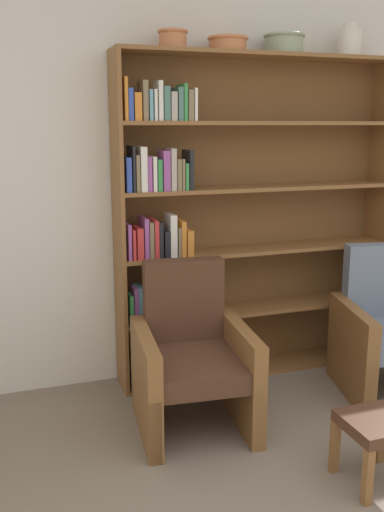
{
  "coord_description": "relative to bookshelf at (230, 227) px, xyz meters",
  "views": [
    {
      "loc": [
        -1.59,
        -1.21,
        1.73
      ],
      "look_at": [
        -0.5,
        1.97,
        0.95
      ],
      "focal_mm": 40.0,
      "sensor_mm": 36.0,
      "label": 1
    }
  ],
  "objects": [
    {
      "name": "bowl_olive",
      "position": [
        -0.04,
        -0.02,
        1.17
      ],
      "size": [
        0.26,
        0.26,
        0.09
      ],
      "color": "#C67547",
      "rests_on": "bookshelf"
    },
    {
      "name": "bowl_cream",
      "position": [
        -0.4,
        -0.02,
        1.18
      ],
      "size": [
        0.19,
        0.19,
        0.11
      ],
      "color": "#C67547",
      "rests_on": "bookshelf"
    },
    {
      "name": "armchair_leather",
      "position": [
        -0.48,
        -0.59,
        -0.66
      ],
      "size": [
        0.7,
        0.74,
        0.94
      ],
      "rotation": [
        0.0,
        0.0,
        3.04
      ],
      "color": "brown",
      "rests_on": "ground"
    },
    {
      "name": "footstool",
      "position": [
        0.18,
        -1.44,
        -0.78
      ],
      "size": [
        0.31,
        0.31,
        0.34
      ],
      "color": "brown",
      "rests_on": "ground"
    },
    {
      "name": "bowl_brass",
      "position": [
        0.35,
        -0.02,
        1.19
      ],
      "size": [
        0.27,
        0.27,
        0.13
      ],
      "color": "gray",
      "rests_on": "bookshelf"
    },
    {
      "name": "vase_tall",
      "position": [
        0.84,
        -0.02,
        1.22
      ],
      "size": [
        0.16,
        0.16,
        0.22
      ],
      "color": "silver",
      "rests_on": "bookshelf"
    },
    {
      "name": "bookshelf",
      "position": [
        0.0,
        0.0,
        0.0
      ],
      "size": [
        1.96,
        0.3,
        2.17
      ],
      "color": "brown",
      "rests_on": "ground"
    },
    {
      "name": "wall_back",
      "position": [
        0.11,
        0.17,
        0.32
      ],
      "size": [
        12.0,
        0.06,
        2.75
      ],
      "color": "silver",
      "rests_on": "ground"
    }
  ]
}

